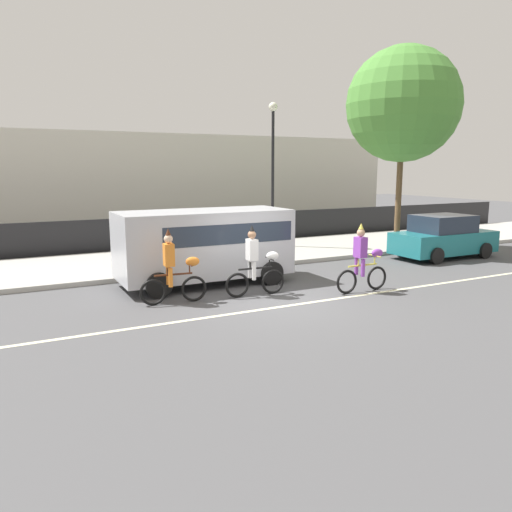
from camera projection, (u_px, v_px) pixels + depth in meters
The scene contains 13 objects.
ground_plane at pixel (276, 301), 12.85m from camera, with size 80.00×80.00×0.00m, color #4C4C4F.
road_centre_line at pixel (286, 306), 12.42m from camera, with size 36.00×0.14×0.01m, color beige.
sidewalk_curb at pixel (190, 258), 18.53m from camera, with size 60.00×5.00×0.15m, color #ADAAA3.
fence_line at pixel (166, 233), 20.96m from camera, with size 40.00×0.08×1.40m, color black.
building_backdrop at pixel (141, 183), 28.73m from camera, with size 28.00×8.00×5.12m, color beige.
parade_cyclist_orange at pixel (174, 271), 12.54m from camera, with size 1.72×0.50×1.92m.
parade_cyclist_zebra at pixel (256, 265), 13.31m from camera, with size 1.72×0.50×1.92m.
parade_cyclist_purple at pixel (363, 262), 13.73m from camera, with size 1.72×0.50×1.92m.
parked_van_silver at pixel (207, 241), 14.62m from camera, with size 5.00×2.22×2.18m.
parked_car_teal at pixel (443, 237), 19.01m from camera, with size 4.10×1.92×1.64m.
street_lamp_post at pixel (273, 153), 20.44m from camera, with size 0.36×0.36×5.86m.
street_tree_near_lamp at pixel (403, 105), 19.96m from camera, with size 4.56×4.56×8.03m.
pedestrian_onlooker at pixel (200, 238), 17.22m from camera, with size 0.32×0.20×1.62m.
Camera 1 is at (-6.17, -10.83, 3.40)m, focal length 35.00 mm.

